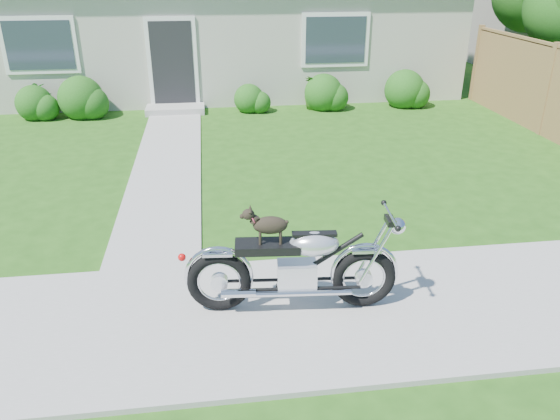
{
  "coord_description": "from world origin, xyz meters",
  "views": [
    {
      "loc": [
        -0.72,
        -4.69,
        3.38
      ],
      "look_at": [
        0.05,
        1.0,
        0.75
      ],
      "focal_mm": 35.0,
      "sensor_mm": 36.0,
      "label": 1
    }
  ],
  "objects_px": {
    "house": "(227,7)",
    "motorcycle_with_dog": "(296,266)",
    "fence": "(549,90)",
    "potted_plant_left": "(36,102)",
    "potted_plant_right": "(314,92)"
  },
  "relations": [
    {
      "from": "fence",
      "to": "motorcycle_with_dog",
      "type": "height_order",
      "value": "fence"
    },
    {
      "from": "potted_plant_right",
      "to": "motorcycle_with_dog",
      "type": "xyz_separation_m",
      "value": [
        -1.81,
        -8.49,
        0.14
      ]
    },
    {
      "from": "potted_plant_right",
      "to": "fence",
      "type": "bearing_deg",
      "value": -32.5
    },
    {
      "from": "fence",
      "to": "potted_plant_left",
      "type": "relative_size",
      "value": 8.73
    },
    {
      "from": "house",
      "to": "potted_plant_right",
      "type": "height_order",
      "value": "house"
    },
    {
      "from": "house",
      "to": "motorcycle_with_dog",
      "type": "bearing_deg",
      "value": -89.56
    },
    {
      "from": "house",
      "to": "motorcycle_with_dog",
      "type": "distance_m",
      "value": 12.04
    },
    {
      "from": "potted_plant_left",
      "to": "potted_plant_right",
      "type": "xyz_separation_m",
      "value": [
        6.59,
        0.0,
        0.03
      ]
    },
    {
      "from": "house",
      "to": "fence",
      "type": "relative_size",
      "value": 1.9
    },
    {
      "from": "motorcycle_with_dog",
      "to": "house",
      "type": "bearing_deg",
      "value": 95.3
    },
    {
      "from": "house",
      "to": "fence",
      "type": "height_order",
      "value": "house"
    },
    {
      "from": "house",
      "to": "motorcycle_with_dog",
      "type": "relative_size",
      "value": 5.67
    },
    {
      "from": "house",
      "to": "motorcycle_with_dog",
      "type": "height_order",
      "value": "house"
    },
    {
      "from": "house",
      "to": "fence",
      "type": "distance_m",
      "value": 8.96
    },
    {
      "from": "fence",
      "to": "motorcycle_with_dog",
      "type": "distance_m",
      "value": 8.43
    }
  ]
}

